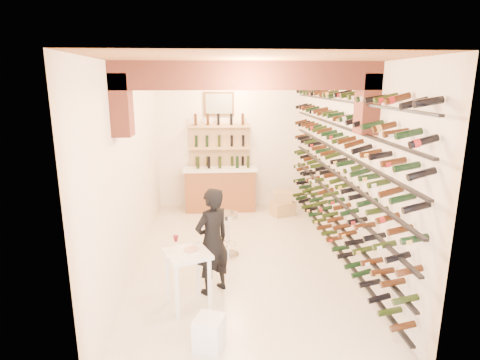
% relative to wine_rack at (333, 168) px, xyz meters
% --- Properties ---
extents(ground, '(6.00, 6.00, 0.00)m').
position_rel_wine_rack_xyz_m(ground, '(-1.53, 0.00, -1.55)').
color(ground, beige).
rests_on(ground, ground).
extents(room_shell, '(3.52, 6.02, 3.21)m').
position_rel_wine_rack_xyz_m(room_shell, '(-1.53, -0.26, 0.70)').
color(room_shell, white).
rests_on(room_shell, ground).
extents(wine_rack, '(0.32, 5.70, 2.56)m').
position_rel_wine_rack_xyz_m(wine_rack, '(0.00, 0.00, 0.00)').
color(wine_rack, black).
rests_on(wine_rack, ground).
extents(back_counter, '(1.70, 0.62, 1.29)m').
position_rel_wine_rack_xyz_m(back_counter, '(-1.83, 2.65, -1.02)').
color(back_counter, brown).
rests_on(back_counter, ground).
extents(back_shelving, '(1.40, 0.31, 2.73)m').
position_rel_wine_rack_xyz_m(back_shelving, '(-1.83, 2.89, -0.38)').
color(back_shelving, tan).
rests_on(back_shelving, ground).
extents(tasting_table, '(0.71, 0.71, 0.96)m').
position_rel_wine_rack_xyz_m(tasting_table, '(-2.35, -1.47, -0.90)').
color(tasting_table, white).
rests_on(tasting_table, ground).
extents(white_stool, '(0.40, 0.40, 0.38)m').
position_rel_wine_rack_xyz_m(white_stool, '(-2.07, -2.36, -1.36)').
color(white_stool, white).
rests_on(white_stool, ground).
extents(person, '(0.67, 0.64, 1.55)m').
position_rel_wine_rack_xyz_m(person, '(-2.02, -1.10, -0.78)').
color(person, black).
rests_on(person, ground).
extents(chrome_barstool, '(0.40, 0.40, 0.78)m').
position_rel_wine_rack_xyz_m(chrome_barstool, '(-1.76, 0.09, -1.10)').
color(chrome_barstool, silver).
rests_on(chrome_barstool, ground).
extents(crate_lower, '(0.60, 0.52, 0.30)m').
position_rel_wine_rack_xyz_m(crate_lower, '(-0.43, 2.16, -1.40)').
color(crate_lower, tan).
rests_on(crate_lower, ground).
extents(crate_upper, '(0.47, 0.37, 0.25)m').
position_rel_wine_rack_xyz_m(crate_upper, '(-0.43, 2.16, -1.12)').
color(crate_upper, tan).
rests_on(crate_upper, crate_lower).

